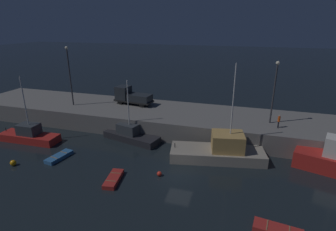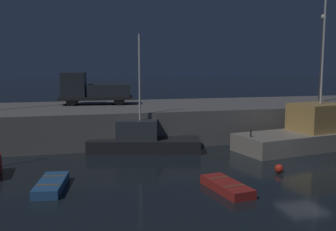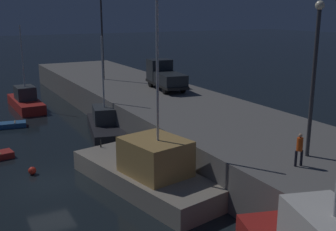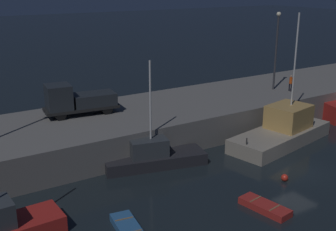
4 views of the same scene
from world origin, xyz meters
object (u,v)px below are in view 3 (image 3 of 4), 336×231
(fishing_trawler_green, at_px, (105,124))
(mooring_buoy_near, at_px, (32,171))
(fishing_trawler_red, at_px, (147,171))
(dinghy_red_small, at_px, (6,125))
(lamp_post_east, at_px, (314,68))
(utility_truck, at_px, (165,76))
(lamp_post_west, at_px, (102,32))
(dockworker, at_px, (299,148))
(fishing_boat_blue, at_px, (26,101))

(fishing_trawler_green, height_order, mooring_buoy_near, fishing_trawler_green)
(fishing_trawler_green, relative_size, mooring_buoy_near, 16.35)
(fishing_trawler_red, distance_m, dinghy_red_small, 18.26)
(fishing_trawler_green, distance_m, dinghy_red_small, 9.03)
(lamp_post_east, bearing_deg, utility_truck, 173.20)
(fishing_trawler_red, distance_m, lamp_post_west, 24.79)
(lamp_post_west, bearing_deg, dockworker, -1.50)
(fishing_trawler_green, bearing_deg, fishing_boat_blue, -161.58)
(fishing_boat_blue, distance_m, lamp_post_east, 31.56)
(fishing_trawler_red, bearing_deg, dinghy_red_small, -163.37)
(fishing_trawler_green, distance_m, lamp_post_east, 18.93)
(fishing_trawler_green, xyz_separation_m, mooring_buoy_near, (6.37, -7.10, -0.52))
(fishing_trawler_green, bearing_deg, dockworker, 10.42)
(fishing_boat_blue, height_order, utility_truck, fishing_boat_blue)
(fishing_boat_blue, bearing_deg, lamp_post_east, 16.80)
(fishing_boat_blue, xyz_separation_m, dinghy_red_small, (6.74, -2.85, -0.61))
(lamp_post_west, height_order, utility_truck, lamp_post_west)
(lamp_post_west, bearing_deg, lamp_post_east, 1.42)
(fishing_trawler_green, height_order, dinghy_red_small, fishing_trawler_green)
(fishing_boat_blue, relative_size, dockworker, 5.21)
(fishing_boat_blue, distance_m, mooring_buoy_near, 19.04)
(dockworker, bearing_deg, mooring_buoy_near, -138.19)
(fishing_boat_blue, relative_size, dinghy_red_small, 2.52)
(fishing_trawler_green, relative_size, lamp_post_west, 0.91)
(dockworker, bearing_deg, lamp_post_east, 119.73)
(mooring_buoy_near, bearing_deg, dockworker, 41.81)
(mooring_buoy_near, distance_m, utility_truck, 17.46)
(lamp_post_east, xyz_separation_m, dockworker, (0.85, -1.48, -3.61))
(mooring_buoy_near, distance_m, dockworker, 15.97)
(fishing_trawler_red, distance_m, fishing_trawler_green, 11.92)
(dinghy_red_small, height_order, lamp_post_east, lamp_post_east)
(lamp_post_east, bearing_deg, dinghy_red_small, -152.73)
(utility_truck, height_order, dockworker, utility_truck)
(dinghy_red_small, relative_size, mooring_buoy_near, 6.94)
(mooring_buoy_near, bearing_deg, fishing_trawler_red, 44.60)
(utility_truck, bearing_deg, fishing_boat_blue, -129.83)
(dinghy_red_small, bearing_deg, fishing_trawler_red, 16.63)
(fishing_trawler_red, distance_m, utility_truck, 17.49)
(dinghy_red_small, relative_size, lamp_post_east, 0.44)
(fishing_trawler_red, height_order, dockworker, fishing_trawler_red)
(lamp_post_east, height_order, dockworker, lamp_post_east)
(fishing_boat_blue, bearing_deg, mooring_buoy_near, -8.96)
(dinghy_red_small, distance_m, lamp_post_west, 14.52)
(fishing_trawler_red, relative_size, lamp_post_west, 1.23)
(fishing_trawler_red, height_order, mooring_buoy_near, fishing_trawler_red)
(fishing_trawler_green, bearing_deg, utility_truck, 112.43)
(lamp_post_west, bearing_deg, fishing_boat_blue, -97.19)
(fishing_trawler_red, xyz_separation_m, dinghy_red_small, (-17.47, -5.22, -0.88))
(fishing_trawler_green, bearing_deg, dinghy_red_small, -129.17)
(fishing_trawler_red, relative_size, fishing_trawler_green, 1.36)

